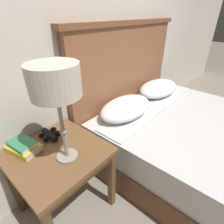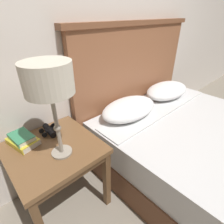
{
  "view_description": "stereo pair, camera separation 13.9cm",
  "coord_description": "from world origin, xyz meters",
  "views": [
    {
      "loc": [
        -1.08,
        -0.05,
        1.37
      ],
      "look_at": [
        -0.17,
        0.74,
        0.68
      ],
      "focal_mm": 28.0,
      "sensor_mm": 36.0,
      "label": 1
    },
    {
      "loc": [
        -0.98,
        -0.15,
        1.37
      ],
      "look_at": [
        -0.17,
        0.74,
        0.68
      ],
      "focal_mm": 28.0,
      "sensor_mm": 36.0,
      "label": 2
    }
  ],
  "objects": [
    {
      "name": "ground_plane",
      "position": [
        0.0,
        0.0,
        0.0
      ],
      "size": [
        20.0,
        20.0,
        0.0
      ],
      "primitive_type": "plane",
      "color": "gray",
      "rests_on": "ground"
    },
    {
      "name": "book_on_nightstand",
      "position": [
        -0.8,
        0.95,
        0.6
      ],
      "size": [
        0.18,
        0.23,
        0.04
      ],
      "color": "silver",
      "rests_on": "nightstand"
    },
    {
      "name": "bed",
      "position": [
        0.44,
        0.15,
        0.3
      ],
      "size": [
        1.64,
        2.02,
        1.31
      ],
      "color": "brown",
      "rests_on": "ground_plane"
    },
    {
      "name": "book_stacked_on_top",
      "position": [
        -0.8,
        0.96,
        0.64
      ],
      "size": [
        0.14,
        0.19,
        0.03
      ],
      "color": "silver",
      "rests_on": "book_on_nightstand"
    },
    {
      "name": "wall_back",
      "position": [
        0.0,
        1.11,
        1.3
      ],
      "size": [
        8.0,
        0.06,
        2.6
      ],
      "color": "silver",
      "rests_on": "ground_plane"
    },
    {
      "name": "table_lamp",
      "position": [
        -0.65,
        0.69,
        1.07
      ],
      "size": [
        0.26,
        0.26,
        0.59
      ],
      "color": "gray",
      "rests_on": "nightstand"
    },
    {
      "name": "nightstand",
      "position": [
        -0.66,
        0.79,
        0.51
      ],
      "size": [
        0.58,
        0.58,
        0.58
      ],
      "color": "brown",
      "rests_on": "ground_plane"
    },
    {
      "name": "binoculars_pair",
      "position": [
        -0.61,
        0.95,
        0.61
      ],
      "size": [
        0.14,
        0.16,
        0.05
      ],
      "color": "black",
      "rests_on": "nightstand"
    }
  ]
}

